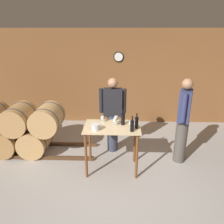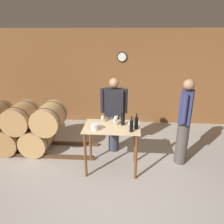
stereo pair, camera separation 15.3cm
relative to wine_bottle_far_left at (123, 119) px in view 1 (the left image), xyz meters
name	(u,v)px [view 1 (the left image)]	position (x,y,z in m)	size (l,w,h in m)	color
ground_plane	(111,184)	(-0.20, -0.57, -1.05)	(14.00, 14.00, 0.00)	#9E9993
back_wall	(115,78)	(-0.20, 2.43, 0.30)	(8.40, 0.08, 2.70)	brown
barrel_rack	(13,130)	(-2.43, 0.51, -0.50)	(3.96, 0.76, 1.14)	#4C331E
tasting_table	(112,136)	(-0.21, -0.09, -0.31)	(1.05, 0.67, 0.94)	#D1B284
wine_bottle_far_left	(123,119)	(0.00, 0.00, 0.00)	(0.08, 0.08, 0.30)	black
wine_bottle_left	(132,126)	(0.16, -0.29, -0.01)	(0.07, 0.07, 0.29)	black
wine_bottle_center	(137,122)	(0.25, -0.15, -0.01)	(0.07, 0.07, 0.29)	black
wine_glass_near_left	(102,118)	(-0.40, 0.10, -0.03)	(0.06, 0.06, 0.13)	silver
wine_glass_near_center	(115,121)	(-0.15, -0.05, -0.02)	(0.06, 0.06, 0.14)	silver
wine_glass_near_right	(116,118)	(-0.13, 0.06, -0.01)	(0.07, 0.07, 0.15)	silver
wine_glass_far_side	(131,123)	(0.14, -0.18, -0.01)	(0.07, 0.07, 0.15)	silver
ice_bucket	(96,127)	(-0.50, -0.26, -0.06)	(0.15, 0.15, 0.12)	silver
person_host	(183,120)	(1.21, 0.26, -0.11)	(0.34, 0.56, 1.78)	#4C4742
person_visitor_with_scarf	(113,114)	(-0.22, 0.68, -0.16)	(0.59, 0.24, 1.70)	#333847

